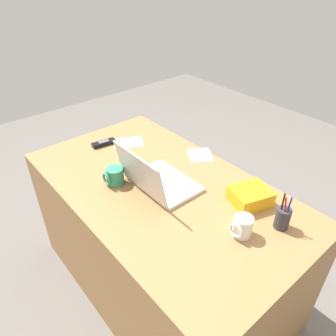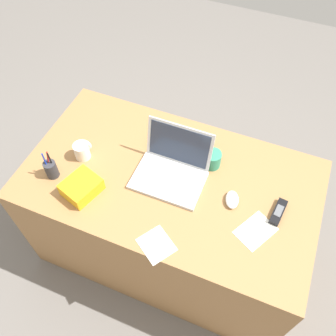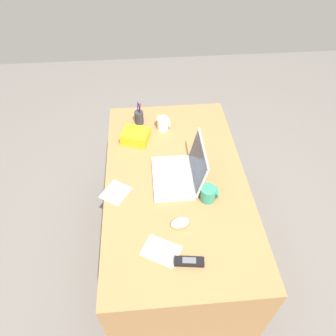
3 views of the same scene
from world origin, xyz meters
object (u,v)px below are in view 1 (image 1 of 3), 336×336
object	(u,v)px
laptop	(157,180)
snack_bag	(250,196)
computer_mouse	(127,156)
coffee_mug_white	(115,176)
coffee_mug_tall	(242,227)
cordless_phone	(104,143)
pen_holder	(283,218)

from	to	relation	value
laptop	snack_bag	xyz separation A→B (m)	(-0.36, -0.26, -0.01)
laptop	computer_mouse	bearing A→B (deg)	-6.85
laptop	coffee_mug_white	bearing A→B (deg)	39.78
laptop	coffee_mug_tall	world-z (taller)	laptop
cordless_phone	snack_bag	xyz separation A→B (m)	(-0.90, -0.24, 0.02)
cordless_phone	snack_bag	size ratio (longest dim) A/B	0.87
computer_mouse	pen_holder	distance (m)	0.89
laptop	coffee_mug_white	xyz separation A→B (m)	(0.16, 0.14, -0.00)
snack_bag	pen_holder	bearing A→B (deg)	171.31
coffee_mug_white	computer_mouse	bearing A→B (deg)	-48.12
laptop	computer_mouse	size ratio (longest dim) A/B	3.48
cordless_phone	coffee_mug_white	bearing A→B (deg)	157.33
coffee_mug_white	snack_bag	bearing A→B (deg)	-143.33
laptop	computer_mouse	world-z (taller)	laptop
laptop	computer_mouse	xyz separation A→B (m)	(0.32, -0.04, -0.03)
cordless_phone	pen_holder	size ratio (longest dim) A/B	0.85
coffee_mug_tall	cordless_phone	size ratio (longest dim) A/B	0.62
computer_mouse	coffee_mug_tall	distance (m)	0.79
computer_mouse	coffee_mug_white	bearing A→B (deg)	116.34
pen_holder	snack_bag	world-z (taller)	pen_holder
pen_holder	coffee_mug_tall	bearing A→B (deg)	64.35
pen_holder	coffee_mug_white	bearing A→B (deg)	27.13
pen_holder	cordless_phone	bearing A→B (deg)	10.89
snack_bag	coffee_mug_white	bearing A→B (deg)	36.67
coffee_mug_white	snack_bag	xyz separation A→B (m)	(-0.53, -0.39, -0.01)
coffee_mug_white	pen_holder	bearing A→B (deg)	-152.87
laptop	coffee_mug_tall	bearing A→B (deg)	-172.10
pen_holder	snack_bag	size ratio (longest dim) A/B	1.02
cordless_phone	computer_mouse	bearing A→B (deg)	-175.04
computer_mouse	snack_bag	world-z (taller)	snack_bag
computer_mouse	cordless_phone	world-z (taller)	computer_mouse
coffee_mug_white	cordless_phone	bearing A→B (deg)	-22.67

